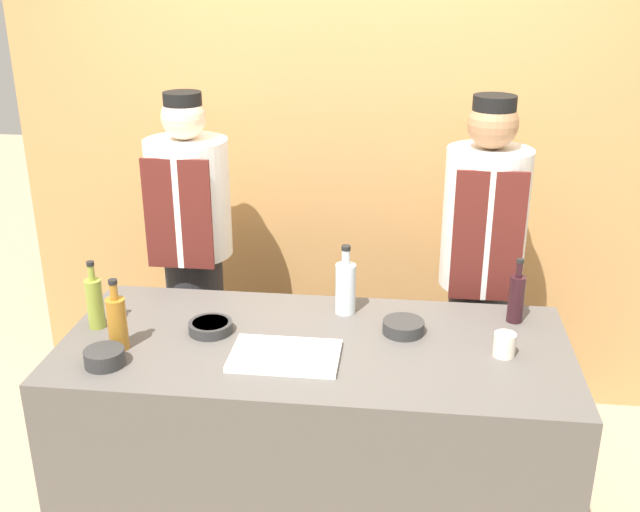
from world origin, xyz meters
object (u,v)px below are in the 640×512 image
at_px(bottle_amber, 117,322).
at_px(chef_right, 480,270).
at_px(bottle_wine, 516,297).
at_px(bottle_oil, 95,302).
at_px(sauce_bowl_brown, 403,326).
at_px(cutting_board, 285,356).
at_px(chef_left, 193,259).
at_px(bottle_clear, 346,287).
at_px(cup_cream, 504,345).
at_px(sauce_bowl_orange, 211,326).
at_px(sauce_bowl_purple, 104,356).

bearing_deg(bottle_amber, chef_right, 31.11).
relative_size(bottle_wine, bottle_oil, 0.96).
height_order(sauce_bowl_brown, cutting_board, sauce_bowl_brown).
relative_size(bottle_amber, chef_left, 0.16).
xyz_separation_m(bottle_clear, cup_cream, (0.60, -0.29, -0.07)).
distance_m(bottle_wine, chef_left, 1.48).
height_order(sauce_bowl_orange, bottle_wine, bottle_wine).
relative_size(bottle_amber, bottle_wine, 1.04).
bearing_deg(chef_left, bottle_amber, -93.09).
bearing_deg(cutting_board, chef_left, 124.55).
height_order(bottle_clear, chef_left, chef_left).
height_order(sauce_bowl_orange, bottle_clear, bottle_clear).
xyz_separation_m(bottle_clear, bottle_oil, (-0.94, -0.24, -0.01)).
height_order(sauce_bowl_brown, bottle_wine, bottle_wine).
bearing_deg(sauce_bowl_purple, bottle_oil, 116.90).
relative_size(bottle_oil, cup_cream, 3.14).
bearing_deg(bottle_oil, chef_left, 73.99).
distance_m(bottle_amber, chef_right, 1.59).
bearing_deg(bottle_amber, bottle_clear, 26.47).
height_order(sauce_bowl_orange, bottle_oil, bottle_oil).
bearing_deg(bottle_clear, cutting_board, -114.40).
relative_size(sauce_bowl_orange, bottle_wine, 0.64).
relative_size(sauce_bowl_purple, cup_cream, 1.63).
height_order(sauce_bowl_purple, bottle_amber, bottle_amber).
xyz_separation_m(sauce_bowl_orange, bottle_wine, (1.16, 0.23, 0.08)).
xyz_separation_m(sauce_bowl_purple, bottle_amber, (0.01, 0.12, 0.07)).
xyz_separation_m(sauce_bowl_orange, sauce_bowl_brown, (0.73, 0.08, 0.00)).
height_order(bottle_clear, cup_cream, bottle_clear).
xyz_separation_m(sauce_bowl_brown, chef_left, (-0.98, 0.58, -0.00)).
bearing_deg(bottle_oil, sauce_bowl_orange, 1.28).
distance_m(cutting_board, cup_cream, 0.79).
bearing_deg(cutting_board, bottle_oil, 168.30).
bearing_deg(sauce_bowl_orange, bottle_amber, -151.19).
bearing_deg(bottle_clear, cup_cream, -25.64).
distance_m(sauce_bowl_brown, cup_cream, 0.39).
xyz_separation_m(cup_cream, chef_left, (-1.35, 0.71, -0.02)).
distance_m(cup_cream, chef_left, 1.52).
height_order(sauce_bowl_purple, chef_right, chef_right).
relative_size(sauce_bowl_orange, chef_right, 0.10).
xyz_separation_m(sauce_bowl_orange, chef_right, (1.06, 0.66, 0.01)).
distance_m(sauce_bowl_orange, bottle_wine, 1.19).
bearing_deg(bottle_oil, sauce_bowl_purple, -63.10).
height_order(bottle_amber, bottle_oil, same).
bearing_deg(sauce_bowl_orange, bottle_oil, -178.72).
bearing_deg(cup_cream, bottle_clear, 154.36).
bearing_deg(cutting_board, sauce_bowl_orange, 151.98).
bearing_deg(chef_right, bottle_wine, -77.10).
relative_size(bottle_oil, chef_left, 0.16).
relative_size(cup_cream, chef_right, 0.05).
bearing_deg(bottle_oil, cup_cream, -1.67).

